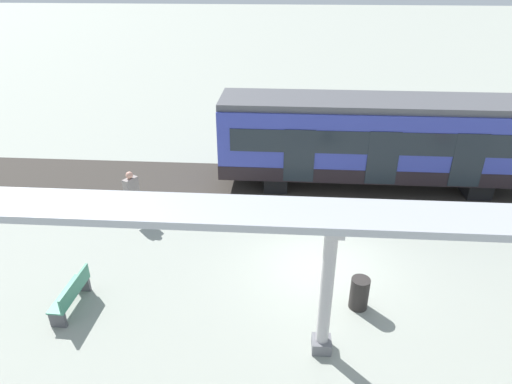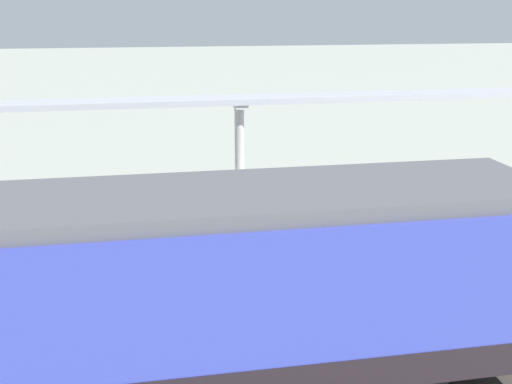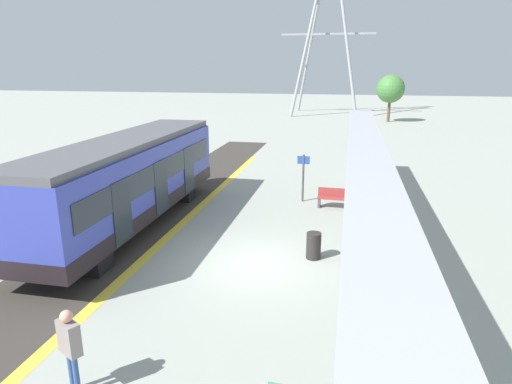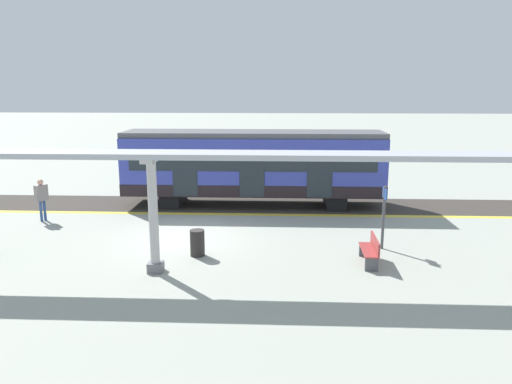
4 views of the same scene
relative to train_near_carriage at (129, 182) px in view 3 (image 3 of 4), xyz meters
name	(u,v)px [view 3 (image 3 of 4)]	position (x,y,z in m)	size (l,w,h in m)	color
ground_plane	(254,264)	(5.35, -2.33, -1.83)	(176.00, 176.00, 0.00)	#989D92
tactile_edge_strip	(149,254)	(1.77, -2.33, -1.82)	(0.36, 33.25, 0.01)	gold
trackbed	(100,250)	(-0.01, -2.33, -1.82)	(3.20, 45.25, 0.01)	#38332D
train_near_carriage	(129,182)	(0.00, 0.00, 0.00)	(2.65, 11.91, 3.48)	#343FA5
canopy_pillar_second	(364,221)	(8.66, -2.52, -0.06)	(1.10, 0.44, 3.49)	slate
canopy_pillar_third	(358,144)	(8.66, 10.57, -0.06)	(1.10, 0.44, 3.49)	slate
canopy_beam	(369,158)	(8.66, -2.29, 1.74)	(1.20, 26.54, 0.16)	#A8AAB2
bench_near_end	(335,198)	(7.64, 4.10, -1.38)	(1.51, 0.48, 0.86)	#993635
trash_bin	(314,246)	(7.17, -1.49, -1.39)	(0.48, 0.48, 0.88)	#292524
platform_info_sign	(303,173)	(6.15, 4.76, -0.50)	(0.56, 0.10, 2.20)	#4C4C51
passenger_waiting_near_edge	(70,342)	(3.20, -8.60, -0.72)	(0.56, 0.44, 1.77)	#2F4D83
electricity_pylon	(329,24)	(4.91, 43.97, 9.27)	(11.65, 8.29, 21.86)	#93969B
tree_left_background	(391,89)	(12.37, 37.04, 1.77)	(3.07, 3.07, 5.15)	brown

